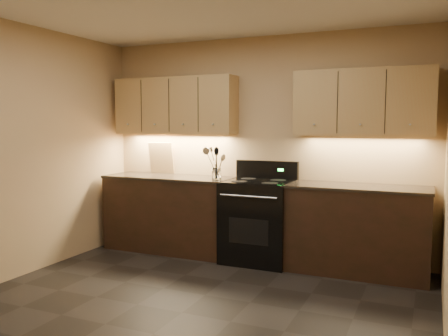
# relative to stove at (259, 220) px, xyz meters

# --- Properties ---
(floor) EXTENTS (4.00, 4.00, 0.00)m
(floor) POSITION_rel_stove_xyz_m (-0.08, -1.68, -0.48)
(floor) COLOR black
(floor) RESTS_ON ground
(wall_back) EXTENTS (4.00, 0.04, 2.60)m
(wall_back) POSITION_rel_stove_xyz_m (-0.08, 0.32, 0.82)
(wall_back) COLOR tan
(wall_back) RESTS_ON ground
(wall_left) EXTENTS (0.04, 4.00, 2.60)m
(wall_left) POSITION_rel_stove_xyz_m (-2.08, -1.68, 0.82)
(wall_left) COLOR tan
(wall_left) RESTS_ON ground
(counter_left) EXTENTS (1.62, 0.62, 0.93)m
(counter_left) POSITION_rel_stove_xyz_m (-1.18, 0.02, -0.01)
(counter_left) COLOR black
(counter_left) RESTS_ON ground
(counter_right) EXTENTS (1.46, 0.62, 0.93)m
(counter_right) POSITION_rel_stove_xyz_m (1.10, 0.02, -0.01)
(counter_right) COLOR black
(counter_right) RESTS_ON ground
(stove) EXTENTS (0.76, 0.68, 1.14)m
(stove) POSITION_rel_stove_xyz_m (0.00, 0.00, 0.00)
(stove) COLOR black
(stove) RESTS_ON ground
(upper_cab_left) EXTENTS (1.60, 0.30, 0.70)m
(upper_cab_left) POSITION_rel_stove_xyz_m (-1.18, 0.17, 1.32)
(upper_cab_left) COLOR tan
(upper_cab_left) RESTS_ON wall_back
(upper_cab_right) EXTENTS (1.44, 0.30, 0.70)m
(upper_cab_right) POSITION_rel_stove_xyz_m (1.10, 0.17, 1.32)
(upper_cab_right) COLOR tan
(upper_cab_right) RESTS_ON wall_back
(outlet_plate) EXTENTS (0.08, 0.01, 0.12)m
(outlet_plate) POSITION_rel_stove_xyz_m (-1.38, 0.31, 0.64)
(outlet_plate) COLOR #B2B5BA
(outlet_plate) RESTS_ON wall_back
(utensil_crock) EXTENTS (0.14, 0.14, 0.13)m
(utensil_crock) POSITION_rel_stove_xyz_m (-0.50, -0.07, 0.51)
(utensil_crock) COLOR white
(utensil_crock) RESTS_ON counter_left
(cutting_board) EXTENTS (0.34, 0.15, 0.41)m
(cutting_board) POSITION_rel_stove_xyz_m (-1.44, 0.26, 0.65)
(cutting_board) COLOR tan
(cutting_board) RESTS_ON counter_left
(wooden_spoon) EXTENTS (0.15, 0.15, 0.29)m
(wooden_spoon) POSITION_rel_stove_xyz_m (-0.52, -0.07, 0.61)
(wooden_spoon) COLOR tan
(wooden_spoon) RESTS_ON utensil_crock
(black_spoon) EXTENTS (0.08, 0.10, 0.36)m
(black_spoon) POSITION_rel_stove_xyz_m (-0.51, -0.06, 0.65)
(black_spoon) COLOR black
(black_spoon) RESTS_ON utensil_crock
(black_turner) EXTENTS (0.10, 0.11, 0.34)m
(black_turner) POSITION_rel_stove_xyz_m (-0.50, -0.09, 0.63)
(black_turner) COLOR black
(black_turner) RESTS_ON utensil_crock
(steel_spatula) EXTENTS (0.20, 0.12, 0.40)m
(steel_spatula) POSITION_rel_stove_xyz_m (-0.47, -0.06, 0.66)
(steel_spatula) COLOR silver
(steel_spatula) RESTS_ON utensil_crock
(steel_skimmer) EXTENTS (0.25, 0.10, 0.38)m
(steel_skimmer) POSITION_rel_stove_xyz_m (-0.47, -0.08, 0.65)
(steel_skimmer) COLOR silver
(steel_skimmer) RESTS_ON utensil_crock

